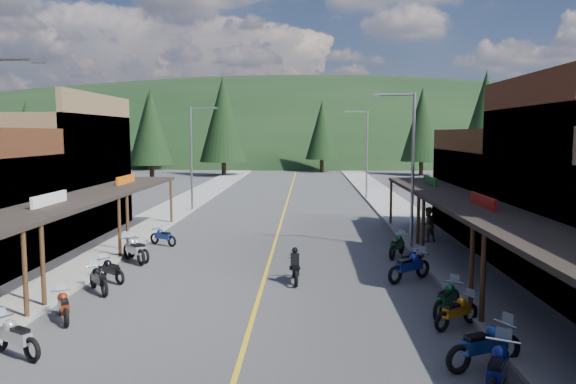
# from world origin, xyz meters

# --- Properties ---
(ground) EXTENTS (220.00, 220.00, 0.00)m
(ground) POSITION_xyz_m (0.00, 0.00, 0.00)
(ground) COLOR #38383A
(ground) RESTS_ON ground
(centerline) EXTENTS (0.15, 90.00, 0.01)m
(centerline) POSITION_xyz_m (0.00, 20.00, 0.01)
(centerline) COLOR gold
(centerline) RESTS_ON ground
(sidewalk_west) EXTENTS (3.40, 94.00, 0.15)m
(sidewalk_west) POSITION_xyz_m (-8.70, 20.00, 0.07)
(sidewalk_west) COLOR gray
(sidewalk_west) RESTS_ON ground
(sidewalk_east) EXTENTS (3.40, 94.00, 0.15)m
(sidewalk_east) POSITION_xyz_m (8.70, 20.00, 0.07)
(sidewalk_east) COLOR gray
(sidewalk_east) RESTS_ON ground
(shop_west_3) EXTENTS (10.90, 10.20, 8.20)m
(shop_west_3) POSITION_xyz_m (-13.78, 11.30, 3.52)
(shop_west_3) COLOR brown
(shop_west_3) RESTS_ON ground
(shop_east_3) EXTENTS (10.90, 10.20, 6.20)m
(shop_east_3) POSITION_xyz_m (13.75, 11.30, 2.53)
(shop_east_3) COLOR #4C2D16
(shop_east_3) RESTS_ON ground
(streetlight_1) EXTENTS (2.16, 0.18, 8.00)m
(streetlight_1) POSITION_xyz_m (-6.95, 22.00, 4.46)
(streetlight_1) COLOR gray
(streetlight_1) RESTS_ON ground
(streetlight_2) EXTENTS (2.16, 0.18, 8.00)m
(streetlight_2) POSITION_xyz_m (6.95, 8.00, 4.46)
(streetlight_2) COLOR gray
(streetlight_2) RESTS_ON ground
(streetlight_3) EXTENTS (2.16, 0.18, 8.00)m
(streetlight_3) POSITION_xyz_m (6.95, 30.00, 4.46)
(streetlight_3) COLOR gray
(streetlight_3) RESTS_ON ground
(ridge_hill) EXTENTS (310.00, 140.00, 60.00)m
(ridge_hill) POSITION_xyz_m (0.00, 135.00, 0.00)
(ridge_hill) COLOR black
(ridge_hill) RESTS_ON ground
(pine_0) EXTENTS (5.04, 5.04, 11.00)m
(pine_0) POSITION_xyz_m (-40.00, 62.00, 6.48)
(pine_0) COLOR black
(pine_0) RESTS_ON ground
(pine_1) EXTENTS (5.88, 5.88, 12.50)m
(pine_1) POSITION_xyz_m (-24.00, 70.00, 7.24)
(pine_1) COLOR black
(pine_1) RESTS_ON ground
(pine_2) EXTENTS (6.72, 6.72, 14.00)m
(pine_2) POSITION_xyz_m (-10.00, 58.00, 7.99)
(pine_2) COLOR black
(pine_2) RESTS_ON ground
(pine_3) EXTENTS (5.04, 5.04, 11.00)m
(pine_3) POSITION_xyz_m (4.00, 66.00, 6.48)
(pine_3) COLOR black
(pine_3) RESTS_ON ground
(pine_4) EXTENTS (5.88, 5.88, 12.50)m
(pine_4) POSITION_xyz_m (18.00, 60.00, 7.24)
(pine_4) COLOR black
(pine_4) RESTS_ON ground
(pine_5) EXTENTS (6.72, 6.72, 14.00)m
(pine_5) POSITION_xyz_m (34.00, 72.00, 7.99)
(pine_5) COLOR black
(pine_5) RESTS_ON ground
(pine_7) EXTENTS (5.88, 5.88, 12.50)m
(pine_7) POSITION_xyz_m (-32.00, 76.00, 7.24)
(pine_7) COLOR black
(pine_7) RESTS_ON ground
(pine_8) EXTENTS (4.48, 4.48, 10.00)m
(pine_8) POSITION_xyz_m (-22.00, 40.00, 5.98)
(pine_8) COLOR black
(pine_8) RESTS_ON ground
(pine_9) EXTENTS (4.93, 4.93, 10.80)m
(pine_9) POSITION_xyz_m (24.00, 45.00, 6.38)
(pine_9) COLOR black
(pine_9) RESTS_ON ground
(pine_10) EXTENTS (5.38, 5.38, 11.60)m
(pine_10) POSITION_xyz_m (-18.00, 50.00, 6.78)
(pine_10) COLOR black
(pine_10) RESTS_ON ground
(pine_11) EXTENTS (5.82, 5.82, 12.40)m
(pine_11) POSITION_xyz_m (20.00, 38.00, 7.19)
(pine_11) COLOR black
(pine_11) RESTS_ON ground
(bike_west_5) EXTENTS (2.14, 1.67, 1.19)m
(bike_west_5) POSITION_xyz_m (-6.06, -6.26, 0.60)
(bike_west_5) COLOR #939498
(bike_west_5) RESTS_ON ground
(bike_west_6) EXTENTS (1.47, 1.92, 1.06)m
(bike_west_6) POSITION_xyz_m (-6.00, -3.39, 0.53)
(bike_west_6) COLOR maroon
(bike_west_6) RESTS_ON ground
(bike_west_7) EXTENTS (1.70, 1.94, 1.11)m
(bike_west_7) POSITION_xyz_m (-6.06, -0.19, 0.56)
(bike_west_7) COLOR black
(bike_west_7) RESTS_ON ground
(bike_west_8) EXTENTS (1.82, 1.67, 1.06)m
(bike_west_8) POSITION_xyz_m (-6.16, 1.36, 0.53)
(bike_west_8) COLOR black
(bike_west_8) RESTS_ON ground
(bike_west_9) EXTENTS (2.05, 2.26, 1.31)m
(bike_west_9) POSITION_xyz_m (-6.28, 4.80, 0.66)
(bike_west_9) COLOR #96959A
(bike_west_9) RESTS_ON ground
(bike_west_10) EXTENTS (1.94, 2.04, 1.21)m
(bike_west_10) POSITION_xyz_m (-6.19, 5.15, 0.60)
(bike_west_10) COLOR #9E9EA3
(bike_west_10) RESTS_ON ground
(bike_west_11) EXTENTS (1.90, 1.52, 1.06)m
(bike_west_11) POSITION_xyz_m (-5.94, 8.74, 0.53)
(bike_west_11) COLOR navy
(bike_west_11) RESTS_ON ground
(bike_east_4) EXTENTS (1.75, 2.45, 1.34)m
(bike_east_4) POSITION_xyz_m (6.10, -8.15, 0.67)
(bike_east_4) COLOR navy
(bike_east_4) RESTS_ON ground
(bike_east_5) EXTENTS (2.42, 1.71, 1.32)m
(bike_east_5) POSITION_xyz_m (6.28, -6.60, 0.66)
(bike_east_5) COLOR navy
(bike_east_5) RESTS_ON ground
(bike_east_6) EXTENTS (1.92, 1.67, 1.10)m
(bike_east_6) POSITION_xyz_m (6.39, -3.55, 0.55)
(bike_east_6) COLOR #B66F0D
(bike_east_6) RESTS_ON ground
(bike_east_7) EXTENTS (1.76, 2.14, 1.20)m
(bike_east_7) POSITION_xyz_m (6.38, -2.38, 0.60)
(bike_east_7) COLOR #0E4626
(bike_east_7) RESTS_ON ground
(bike_east_8) EXTENTS (2.30, 2.05, 1.33)m
(bike_east_8) POSITION_xyz_m (5.91, 1.90, 0.66)
(bike_east_8) COLOR navy
(bike_east_8) RESTS_ON ground
(bike_east_9) EXTENTS (1.74, 1.81, 1.08)m
(bike_east_9) POSITION_xyz_m (6.22, 3.56, 0.54)
(bike_east_9) COLOR navy
(bike_east_9) RESTS_ON ground
(bike_east_10) EXTENTS (1.60, 2.28, 1.25)m
(bike_east_10) POSITION_xyz_m (6.12, 6.36, 0.62)
(bike_east_10) COLOR #0D4119
(bike_east_10) RESTS_ON ground
(rider_on_bike) EXTENTS (0.82, 2.01, 1.49)m
(rider_on_bike) POSITION_xyz_m (1.28, 1.53, 0.60)
(rider_on_bike) COLOR black
(rider_on_bike) RESTS_ON ground
(pedestrian_east_b) EXTENTS (1.05, 0.89, 1.88)m
(pedestrian_east_b) POSITION_xyz_m (8.26, 9.55, 1.09)
(pedestrian_east_b) COLOR brown
(pedestrian_east_b) RESTS_ON sidewalk_east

